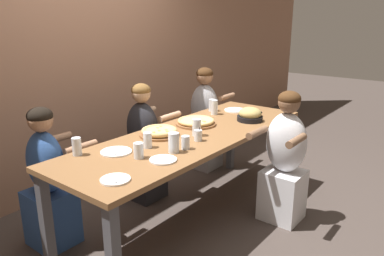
% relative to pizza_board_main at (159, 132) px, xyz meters
% --- Properties ---
extents(ground_plane, '(18.00, 18.00, 0.00)m').
position_rel_pizza_board_main_xyz_m(ground_plane, '(0.21, -0.18, -0.83)').
color(ground_plane, '#423833').
rests_on(ground_plane, ground).
extents(restaurant_back_panel, '(10.00, 0.06, 3.20)m').
position_rel_pizza_board_main_xyz_m(restaurant_back_panel, '(0.21, 1.22, 0.77)').
color(restaurant_back_panel, '#9E7056').
rests_on(restaurant_back_panel, ground).
extents(dining_table, '(2.51, 0.83, 0.80)m').
position_rel_pizza_board_main_xyz_m(dining_table, '(0.21, -0.18, -0.11)').
color(dining_table, brown).
rests_on(dining_table, ground).
extents(pizza_board_main, '(0.33, 0.33, 0.06)m').
position_rel_pizza_board_main_xyz_m(pizza_board_main, '(0.00, 0.00, 0.00)').
color(pizza_board_main, brown).
rests_on(pizza_board_main, dining_table).
extents(pizza_board_second, '(0.37, 0.37, 0.05)m').
position_rel_pizza_board_main_xyz_m(pizza_board_second, '(0.45, -0.04, -0.01)').
color(pizza_board_second, brown).
rests_on(pizza_board_second, dining_table).
extents(skillet_bowl, '(0.35, 0.24, 0.13)m').
position_rel_pizza_board_main_xyz_m(skillet_bowl, '(0.87, -0.36, 0.02)').
color(skillet_bowl, black).
rests_on(skillet_bowl, dining_table).
extents(empty_plate_a, '(0.19, 0.19, 0.02)m').
position_rel_pizza_board_main_xyz_m(empty_plate_a, '(-0.39, -0.40, -0.03)').
color(empty_plate_a, white).
rests_on(empty_plate_a, dining_table).
extents(empty_plate_b, '(0.23, 0.23, 0.02)m').
position_rel_pizza_board_main_xyz_m(empty_plate_b, '(1.12, -0.05, -0.03)').
color(empty_plate_b, white).
rests_on(empty_plate_b, dining_table).
extents(empty_plate_c, '(0.19, 0.19, 0.02)m').
position_rel_pizza_board_main_xyz_m(empty_plate_c, '(-0.81, -0.39, -0.03)').
color(empty_plate_c, white).
rests_on(empty_plate_c, dining_table).
extents(empty_plate_d, '(0.23, 0.23, 0.02)m').
position_rel_pizza_board_main_xyz_m(empty_plate_d, '(-0.49, -0.02, -0.03)').
color(empty_plate_d, white).
rests_on(empty_plate_d, dining_table).
extents(cocktail_glass_blue, '(0.06, 0.06, 0.11)m').
position_rel_pizza_board_main_xyz_m(cocktail_glass_blue, '(0.10, -0.33, 0.01)').
color(cocktail_glass_blue, silver).
rests_on(cocktail_glass_blue, dining_table).
extents(drinking_glass_a, '(0.08, 0.08, 0.15)m').
position_rel_pizza_board_main_xyz_m(drinking_glass_a, '(-0.22, -0.35, 0.04)').
color(drinking_glass_a, silver).
rests_on(drinking_glass_a, dining_table).
extents(drinking_glass_b, '(0.07, 0.07, 0.14)m').
position_rel_pizza_board_main_xyz_m(drinking_glass_b, '(0.19, -0.24, 0.03)').
color(drinking_glass_b, silver).
rests_on(drinking_glass_b, dining_table).
extents(drinking_glass_c, '(0.07, 0.07, 0.13)m').
position_rel_pizza_board_main_xyz_m(drinking_glass_c, '(0.96, 0.14, 0.03)').
color(drinking_glass_c, silver).
rests_on(drinking_glass_c, dining_table).
extents(drinking_glass_d, '(0.07, 0.07, 0.15)m').
position_rel_pizza_board_main_xyz_m(drinking_glass_d, '(0.86, 0.04, 0.03)').
color(drinking_glass_d, silver).
rests_on(drinking_glass_d, dining_table).
extents(drinking_glass_e, '(0.06, 0.06, 0.10)m').
position_rel_pizza_board_main_xyz_m(drinking_glass_e, '(-0.12, -0.38, 0.01)').
color(drinking_glass_e, silver).
rests_on(drinking_glass_e, dining_table).
extents(drinking_glass_f, '(0.07, 0.07, 0.12)m').
position_rel_pizza_board_main_xyz_m(drinking_glass_f, '(-0.27, -0.13, 0.02)').
color(drinking_glass_f, silver).
rests_on(drinking_glass_f, dining_table).
extents(drinking_glass_g, '(0.07, 0.07, 0.13)m').
position_rel_pizza_board_main_xyz_m(drinking_glass_g, '(-0.69, 0.15, 0.03)').
color(drinking_glass_g, silver).
rests_on(drinking_glass_g, dining_table).
extents(drinking_glass_h, '(0.07, 0.07, 0.11)m').
position_rel_pizza_board_main_xyz_m(drinking_glass_h, '(-0.46, -0.24, 0.02)').
color(drinking_glass_h, silver).
rests_on(drinking_glass_h, dining_table).
extents(diner_far_center, '(0.51, 0.40, 1.16)m').
position_rel_pizza_board_main_xyz_m(diner_far_center, '(0.25, 0.45, -0.31)').
color(diner_far_center, '#232328').
rests_on(diner_far_center, ground).
extents(diner_near_midright, '(0.51, 0.40, 1.17)m').
position_rel_pizza_board_main_xyz_m(diner_near_midright, '(0.70, -0.81, -0.30)').
color(diner_near_midright, silver).
rests_on(diner_near_midright, ground).
extents(diner_far_left, '(0.51, 0.40, 1.12)m').
position_rel_pizza_board_main_xyz_m(diner_far_left, '(-0.78, 0.45, -0.32)').
color(diner_far_left, '#2D5193').
rests_on(diner_far_left, ground).
extents(diner_far_right, '(0.51, 0.40, 1.20)m').
position_rel_pizza_board_main_xyz_m(diner_far_right, '(1.26, 0.45, -0.28)').
color(diner_far_right, '#99999E').
rests_on(diner_far_right, ground).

